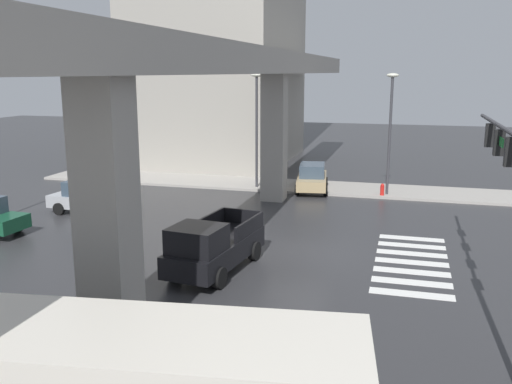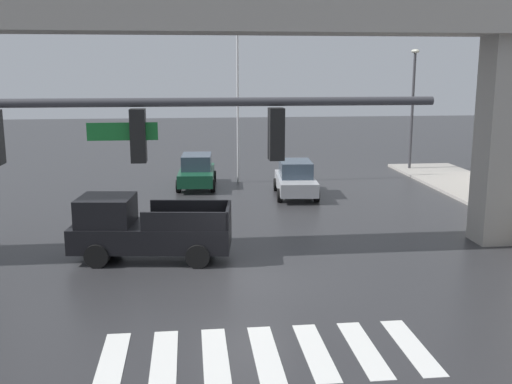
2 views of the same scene
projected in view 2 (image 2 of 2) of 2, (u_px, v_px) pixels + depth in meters
ground_plane at (246, 281)px, 17.63m from camera, size 120.00×120.00×0.00m
crosswalk_stripes at (266, 354)px, 13.12m from camera, size 7.15×2.80×0.01m
elevated_overpass at (236, 32)px, 19.23m from camera, size 58.20×2.32×8.42m
pickup_truck at (143, 230)px, 19.53m from camera, size 5.29×2.54×2.08m
sedan_silver at (296, 179)px, 29.29m from camera, size 2.22×4.42×1.72m
sedan_dark_green at (197, 171)px, 31.48m from camera, size 2.17×4.40×1.72m
street_lamp_far_north at (413, 95)px, 35.88m from camera, size 0.44×0.70×7.24m
flagpole at (239, 59)px, 31.65m from camera, size 1.16×0.12×11.59m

